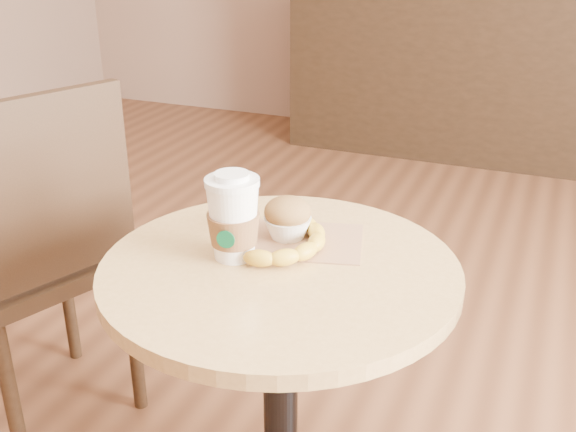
# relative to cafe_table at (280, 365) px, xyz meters

# --- Properties ---
(cafe_table) EXTENTS (0.67, 0.67, 0.75)m
(cafe_table) POSITION_rel_cafe_table_xyz_m (0.00, 0.00, 0.00)
(cafe_table) COLOR black
(cafe_table) RESTS_ON ground
(chair_left) EXTENTS (0.55, 0.55, 0.98)m
(chair_left) POSITION_rel_cafe_table_xyz_m (-0.76, 0.18, 0.02)
(chair_left) COLOR black
(chair_left) RESTS_ON ground
(service_counter) EXTENTS (2.30, 0.65, 1.04)m
(service_counter) POSITION_rel_cafe_table_xyz_m (-0.05, 3.14, 0.00)
(service_counter) COLOR black
(service_counter) RESTS_ON ground
(kraft_bag) EXTENTS (0.28, 0.24, 0.00)m
(kraft_bag) POSITION_rel_cafe_table_xyz_m (0.00, 0.10, 0.23)
(kraft_bag) COLOR #9A6C4A
(kraft_bag) RESTS_ON cafe_table
(coffee_cup) EXTENTS (0.10, 0.10, 0.17)m
(coffee_cup) POSITION_rel_cafe_table_xyz_m (-0.09, -0.01, 0.30)
(coffee_cup) COLOR white
(coffee_cup) RESTS_ON cafe_table
(muffin) EXTENTS (0.10, 0.10, 0.09)m
(muffin) POSITION_rel_cafe_table_xyz_m (-0.03, 0.10, 0.27)
(muffin) COLOR silver
(muffin) RESTS_ON kraft_bag
(banana) EXTENTS (0.18, 0.26, 0.03)m
(banana) POSITION_rel_cafe_table_xyz_m (0.01, 0.06, 0.25)
(banana) COLOR gold
(banana) RESTS_ON kraft_bag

